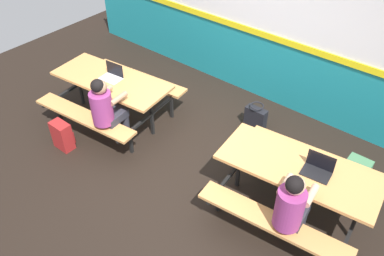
% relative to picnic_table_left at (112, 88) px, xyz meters
% --- Properties ---
extents(ground_plane, '(10.00, 10.00, 0.02)m').
position_rel_picnic_table_left_xyz_m(ground_plane, '(1.55, -0.19, -0.58)').
color(ground_plane, black).
extents(accent_backdrop, '(8.00, 0.14, 2.60)m').
position_rel_picnic_table_left_xyz_m(accent_backdrop, '(1.55, 2.07, 0.67)').
color(accent_backdrop, teal).
rests_on(accent_backdrop, ground).
extents(picnic_table_left, '(1.93, 1.73, 0.74)m').
position_rel_picnic_table_left_xyz_m(picnic_table_left, '(0.00, 0.00, 0.00)').
color(picnic_table_left, tan).
rests_on(picnic_table_left, ground).
extents(picnic_table_right, '(1.93, 1.73, 0.74)m').
position_rel_picnic_table_left_xyz_m(picnic_table_right, '(3.10, 0.10, 0.00)').
color(picnic_table_right, tan).
rests_on(picnic_table_right, ground).
extents(student_nearer, '(0.39, 0.54, 1.21)m').
position_rel_picnic_table_left_xyz_m(student_nearer, '(0.47, -0.51, 0.13)').
color(student_nearer, '#2D2D38').
rests_on(student_nearer, ground).
extents(student_further, '(0.39, 0.54, 1.21)m').
position_rel_picnic_table_left_xyz_m(student_further, '(3.30, -0.44, 0.13)').
color(student_further, '#2D2D38').
rests_on(student_further, ground).
extents(laptop_silver, '(0.34, 0.25, 0.22)m').
position_rel_picnic_table_left_xyz_m(laptop_silver, '(-0.00, 0.04, 0.21)').
color(laptop_silver, silver).
rests_on(laptop_silver, picnic_table_left).
extents(laptop_dark, '(0.34, 0.25, 0.22)m').
position_rel_picnic_table_left_xyz_m(laptop_dark, '(3.29, 0.16, 0.21)').
color(laptop_dark, black).
rests_on(laptop_dark, picnic_table_right).
extents(backpack_dark, '(0.30, 0.22, 0.44)m').
position_rel_picnic_table_left_xyz_m(backpack_dark, '(-0.06, -0.97, -0.36)').
color(backpack_dark, maroon).
rests_on(backpack_dark, ground).
extents(tote_bag_bright, '(0.34, 0.21, 0.43)m').
position_rel_picnic_table_left_xyz_m(tote_bag_bright, '(1.88, 1.21, -0.38)').
color(tote_bag_bright, black).
rests_on(tote_bag_bright, ground).
extents(satchel_spare, '(0.30, 0.22, 0.44)m').
position_rel_picnic_table_left_xyz_m(satchel_spare, '(3.55, 1.02, -0.36)').
color(satchel_spare, '#3F724C').
rests_on(satchel_spare, ground).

